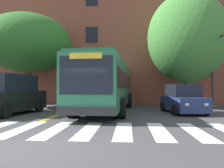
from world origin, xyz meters
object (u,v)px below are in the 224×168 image
at_px(car_navy_far_lane, 183,100).
at_px(street_tree_curbside_large, 187,38).
at_px(car_red_behind_bus, 128,92).
at_px(car_black_near_lane, 9,95).
at_px(traffic_light_near_corner, 221,57).
at_px(city_bus, 107,85).
at_px(street_tree_curbside_small, 28,44).

relative_size(car_navy_far_lane, street_tree_curbside_large, 0.45).
xyz_separation_m(car_navy_far_lane, car_red_behind_bus, (-3.25, 11.41, 0.23)).
relative_size(car_black_near_lane, traffic_light_near_corner, 0.98).
distance_m(city_bus, car_red_behind_bus, 10.64).
relative_size(car_navy_far_lane, street_tree_curbside_small, 0.40).
bearing_deg(car_red_behind_bus, street_tree_curbside_large, -60.63).
bearing_deg(traffic_light_near_corner, city_bus, -178.69).
height_order(city_bus, traffic_light_near_corner, traffic_light_near_corner).
bearing_deg(car_navy_far_lane, street_tree_curbside_large, 71.17).
bearing_deg(traffic_light_near_corner, car_black_near_lane, -168.88).
xyz_separation_m(city_bus, traffic_light_near_corner, (7.27, 0.17, 1.78)).
distance_m(car_red_behind_bus, street_tree_curbside_large, 10.02).
xyz_separation_m(car_black_near_lane, traffic_light_near_corner, (12.59, 2.47, 2.42)).
bearing_deg(car_red_behind_bus, street_tree_curbside_small, -135.02).
relative_size(traffic_light_near_corner, street_tree_curbside_large, 0.60).
bearing_deg(street_tree_curbside_small, traffic_light_near_corner, -9.84).
bearing_deg(traffic_light_near_corner, car_red_behind_bus, 119.58).
relative_size(city_bus, car_navy_far_lane, 2.90).
xyz_separation_m(city_bus, street_tree_curbside_large, (5.83, 2.62, 3.56)).
relative_size(car_red_behind_bus, street_tree_curbside_large, 0.55).
bearing_deg(street_tree_curbside_large, street_tree_curbside_small, -179.74).
bearing_deg(city_bus, street_tree_curbside_small, 158.70).
bearing_deg(car_navy_far_lane, car_red_behind_bus, 105.92).
bearing_deg(city_bus, car_black_near_lane, -156.57).
bearing_deg(city_bus, street_tree_curbside_large, 24.22).
relative_size(traffic_light_near_corner, street_tree_curbside_small, 0.55).
xyz_separation_m(city_bus, car_black_near_lane, (-5.33, -2.31, -0.64)).
distance_m(traffic_light_near_corner, street_tree_curbside_small, 14.14).
bearing_deg(city_bus, car_navy_far_lane, -10.74).
bearing_deg(car_navy_far_lane, traffic_light_near_corner, 21.69).
bearing_deg(street_tree_curbside_small, car_red_behind_bus, 44.98).
height_order(car_navy_far_lane, street_tree_curbside_large, street_tree_curbside_large).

